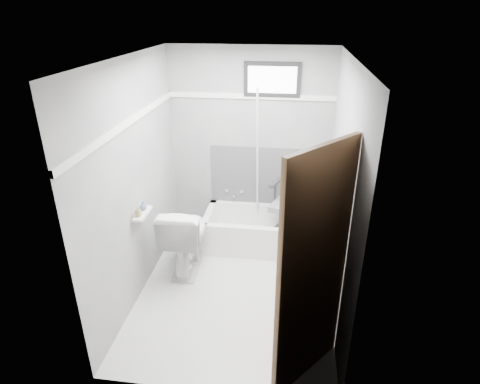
% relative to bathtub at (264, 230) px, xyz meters
% --- Properties ---
extents(floor, '(2.60, 2.60, 0.00)m').
position_rel_bathtub_xyz_m(floor, '(-0.23, -0.93, -0.21)').
color(floor, white).
rests_on(floor, ground).
extents(ceiling, '(2.60, 2.60, 0.00)m').
position_rel_bathtub_xyz_m(ceiling, '(-0.23, -0.93, 2.19)').
color(ceiling, silver).
rests_on(ceiling, floor).
extents(wall_back, '(2.00, 0.02, 2.40)m').
position_rel_bathtub_xyz_m(wall_back, '(-0.23, 0.37, 0.99)').
color(wall_back, slate).
rests_on(wall_back, floor).
extents(wall_front, '(2.00, 0.02, 2.40)m').
position_rel_bathtub_xyz_m(wall_front, '(-0.23, -2.23, 0.99)').
color(wall_front, slate).
rests_on(wall_front, floor).
extents(wall_left, '(0.02, 2.60, 2.40)m').
position_rel_bathtub_xyz_m(wall_left, '(-1.23, -0.93, 0.99)').
color(wall_left, slate).
rests_on(wall_left, floor).
extents(wall_right, '(0.02, 2.60, 2.40)m').
position_rel_bathtub_xyz_m(wall_right, '(0.77, -0.93, 0.99)').
color(wall_right, slate).
rests_on(wall_right, floor).
extents(bathtub, '(1.50, 0.70, 0.42)m').
position_rel_bathtub_xyz_m(bathtub, '(0.00, 0.00, 0.00)').
color(bathtub, white).
rests_on(bathtub, floor).
extents(office_chair, '(0.76, 0.76, 1.03)m').
position_rel_bathtub_xyz_m(office_chair, '(0.36, 0.05, 0.42)').
color(office_chair, slate).
rests_on(office_chair, bathtub).
extents(toilet, '(0.49, 0.84, 0.82)m').
position_rel_bathtub_xyz_m(toilet, '(-0.85, -0.59, 0.20)').
color(toilet, white).
rests_on(toilet, floor).
extents(door, '(0.78, 0.78, 2.00)m').
position_rel_bathtub_xyz_m(door, '(0.75, -2.21, 0.79)').
color(door, brown).
rests_on(door, floor).
extents(window, '(0.66, 0.04, 0.40)m').
position_rel_bathtub_xyz_m(window, '(0.02, 0.36, 1.81)').
color(window, black).
rests_on(window, wall_back).
extents(backerboard, '(1.50, 0.02, 0.78)m').
position_rel_bathtub_xyz_m(backerboard, '(0.02, 0.36, 0.59)').
color(backerboard, '#4C4C4F').
rests_on(backerboard, wall_back).
extents(trim_back, '(2.00, 0.02, 0.06)m').
position_rel_bathtub_xyz_m(trim_back, '(-0.23, 0.36, 1.61)').
color(trim_back, white).
rests_on(trim_back, wall_back).
extents(trim_left, '(0.02, 2.60, 0.06)m').
position_rel_bathtub_xyz_m(trim_left, '(-1.22, -0.93, 1.61)').
color(trim_left, white).
rests_on(trim_left, wall_left).
extents(pole, '(0.02, 0.40, 1.92)m').
position_rel_bathtub_xyz_m(pole, '(-0.11, 0.13, 0.84)').
color(pole, silver).
rests_on(pole, bathtub).
extents(shelf, '(0.10, 0.32, 0.02)m').
position_rel_bathtub_xyz_m(shelf, '(-1.16, -1.01, 0.69)').
color(shelf, white).
rests_on(shelf, wall_left).
extents(soap_bottle_a, '(0.06, 0.06, 0.10)m').
position_rel_bathtub_xyz_m(soap_bottle_a, '(-1.17, -1.09, 0.76)').
color(soap_bottle_a, olive).
rests_on(soap_bottle_a, shelf).
extents(soap_bottle_b, '(0.09, 0.09, 0.09)m').
position_rel_bathtub_xyz_m(soap_bottle_b, '(-1.17, -0.95, 0.75)').
color(soap_bottle_b, '#4A6688').
rests_on(soap_bottle_b, shelf).
extents(faucet, '(0.26, 0.10, 0.16)m').
position_rel_bathtub_xyz_m(faucet, '(-0.43, 0.34, 0.34)').
color(faucet, silver).
rests_on(faucet, wall_back).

